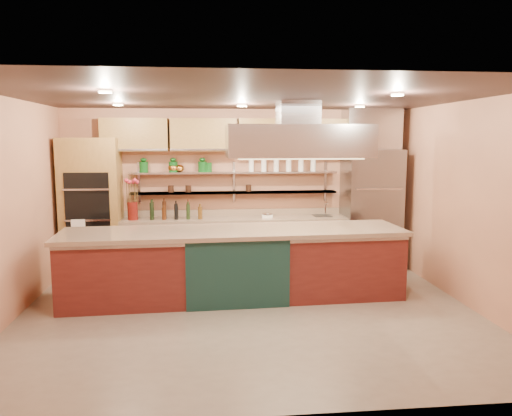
{
  "coord_description": "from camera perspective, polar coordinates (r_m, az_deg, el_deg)",
  "views": [
    {
      "loc": [
        -0.57,
        -6.32,
        2.27
      ],
      "look_at": [
        0.19,
        1.0,
        1.26
      ],
      "focal_mm": 35.0,
      "sensor_mm": 36.0,
      "label": 1
    }
  ],
  "objects": [
    {
      "name": "island",
      "position": [
        7.23,
        -2.48,
        -6.38
      ],
      "size": [
        4.81,
        1.22,
        1.0
      ],
      "primitive_type": "cube",
      "rotation": [
        0.0,
        0.0,
        0.04
      ],
      "color": "maroon",
      "rests_on": "floor"
    },
    {
      "name": "flower_vase",
      "position": [
        8.64,
        -13.91,
        -0.32
      ],
      "size": [
        0.2,
        0.2,
        0.3
      ],
      "primitive_type": "cylinder",
      "rotation": [
        0.0,
        0.0,
        -0.19
      ],
      "color": "#5A120D",
      "rests_on": "back_counter"
    },
    {
      "name": "oven_stack",
      "position": [
        8.78,
        -18.25,
        0.09
      ],
      "size": [
        0.95,
        0.64,
        2.3
      ],
      "primitive_type": "cube",
      "color": "olive",
      "rests_on": "floor"
    },
    {
      "name": "upper_cabinets",
      "position": [
        8.66,
        -2.18,
        8.35
      ],
      "size": [
        4.6,
        0.36,
        0.55
      ],
      "primitive_type": "cube",
      "color": "olive",
      "rests_on": "wall_back"
    },
    {
      "name": "floor",
      "position": [
        6.74,
        -0.74,
        -11.95
      ],
      "size": [
        6.0,
        5.0,
        0.02
      ],
      "primitive_type": "cube",
      "color": "gray",
      "rests_on": "ground"
    },
    {
      "name": "wall_right",
      "position": [
        7.31,
        23.36,
        0.34
      ],
      "size": [
        0.04,
        5.0,
        2.8
      ],
      "primitive_type": "cube",
      "color": "tan",
      "rests_on": "floor"
    },
    {
      "name": "wall_back",
      "position": [
        8.88,
        -2.22,
        2.19
      ],
      "size": [
        6.0,
        0.04,
        2.8
      ],
      "primitive_type": "cube",
      "color": "tan",
      "rests_on": "floor"
    },
    {
      "name": "ceiling_downlights",
      "position": [
        6.56,
        -0.95,
        12.18
      ],
      "size": [
        4.0,
        2.8,
        0.02
      ],
      "primitive_type": "cube",
      "color": "#FFE5A5",
      "rests_on": "ceiling"
    },
    {
      "name": "range_hood",
      "position": [
        7.12,
        4.76,
        7.63
      ],
      "size": [
        2.0,
        1.0,
        0.45
      ],
      "primitive_type": "cube",
      "color": "#A5A8AC",
      "rests_on": "ceiling"
    },
    {
      "name": "green_canister",
      "position": [
        8.7,
        -5.49,
        4.66
      ],
      "size": [
        0.15,
        0.15,
        0.16
      ],
      "primitive_type": "cylinder",
      "rotation": [
        0.0,
        0.0,
        0.13
      ],
      "color": "#0F4614",
      "rests_on": "wall_shelf_upper"
    },
    {
      "name": "wall_shelf_upper",
      "position": [
        8.72,
        -2.51,
        4.07
      ],
      "size": [
        3.6,
        0.26,
        0.03
      ],
      "primitive_type": "cube",
      "color": "#A5A8AC",
      "rests_on": "wall_back"
    },
    {
      "name": "back_counter",
      "position": [
        8.72,
        -2.39,
        -4.13
      ],
      "size": [
        3.84,
        0.64,
        0.93
      ],
      "primitive_type": "cube",
      "color": "tan",
      "rests_on": "floor"
    },
    {
      "name": "ceiling",
      "position": [
        6.37,
        -0.79,
        12.59
      ],
      "size": [
        6.0,
        5.0,
        0.02
      ],
      "primitive_type": "cube",
      "color": "black",
      "rests_on": "wall_back"
    },
    {
      "name": "oil_bottle_cluster",
      "position": [
        8.57,
        -9.1,
        -0.27
      ],
      "size": [
        0.97,
        0.53,
        0.3
      ],
      "primitive_type": "cube",
      "rotation": [
        0.0,
        0.0,
        -0.3
      ],
      "color": "black",
      "rests_on": "back_counter"
    },
    {
      "name": "copper_kettle",
      "position": [
        8.71,
        -8.73,
        4.5
      ],
      "size": [
        0.21,
        0.21,
        0.13
      ],
      "primitive_type": "ellipsoid",
      "rotation": [
        0.0,
        0.0,
        -0.4
      ],
      "color": "#B37029",
      "rests_on": "wall_shelf_upper"
    },
    {
      "name": "wall_front",
      "position": [
        3.96,
        2.51,
        -4.91
      ],
      "size": [
        6.0,
        0.04,
        2.8
      ],
      "primitive_type": "cube",
      "color": "tan",
      "rests_on": "floor"
    },
    {
      "name": "kitchen_scale",
      "position": [
        8.63,
        1.28,
        -0.77
      ],
      "size": [
        0.18,
        0.14,
        0.1
      ],
      "primitive_type": "cube",
      "rotation": [
        0.0,
        0.0,
        0.03
      ],
      "color": "white",
      "rests_on": "back_counter"
    },
    {
      "name": "refrigerator",
      "position": [
        9.03,
        12.99,
        -0.14
      ],
      "size": [
        0.95,
        0.72,
        2.1
      ],
      "primitive_type": "cube",
      "color": "gray",
      "rests_on": "floor"
    },
    {
      "name": "bar_faucet",
      "position": [
        8.91,
        7.93,
        -0.13
      ],
      "size": [
        0.04,
        0.04,
        0.24
      ],
      "primitive_type": "cylinder",
      "rotation": [
        0.0,
        0.0,
        -0.26
      ],
      "color": "white",
      "rests_on": "back_counter"
    },
    {
      "name": "wall_shelf_lower",
      "position": [
        8.75,
        -2.49,
        1.78
      ],
      "size": [
        3.6,
        0.26,
        0.03
      ],
      "primitive_type": "cube",
      "color": "#A5A8AC",
      "rests_on": "wall_back"
    },
    {
      "name": "wall_left",
      "position": [
        6.83,
        -26.73,
        -0.35
      ],
      "size": [
        0.04,
        5.0,
        2.8
      ],
      "primitive_type": "cube",
      "color": "tan",
      "rests_on": "floor"
    }
  ]
}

